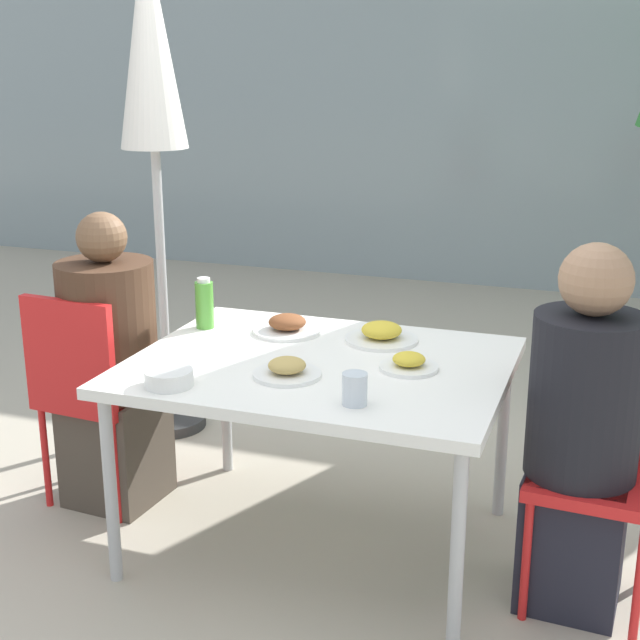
{
  "coord_description": "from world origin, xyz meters",
  "views": [
    {
      "loc": [
        0.98,
        -2.79,
        1.75
      ],
      "look_at": [
        0.0,
        0.0,
        0.87
      ],
      "focal_mm": 50.0,
      "sensor_mm": 36.0,
      "label": 1
    }
  ],
  "objects_px": {
    "chair_left": "(89,383)",
    "chair_right": "(599,449)",
    "drinking_cup": "(355,389)",
    "bottle": "(204,304)",
    "person_left": "(111,371)",
    "salad_bowl": "(169,378)",
    "closed_umbrella": "(151,72)",
    "person_right": "(581,441)"
  },
  "relations": [
    {
      "from": "person_right",
      "to": "bottle",
      "type": "bearing_deg",
      "value": -7.42
    },
    {
      "from": "bottle",
      "to": "drinking_cup",
      "type": "bearing_deg",
      "value": -35.82
    },
    {
      "from": "person_left",
      "to": "person_right",
      "type": "relative_size",
      "value": 0.98
    },
    {
      "from": "person_right",
      "to": "salad_bowl",
      "type": "distance_m",
      "value": 1.34
    },
    {
      "from": "chair_left",
      "to": "person_right",
      "type": "distance_m",
      "value": 1.86
    },
    {
      "from": "person_left",
      "to": "bottle",
      "type": "height_order",
      "value": "person_left"
    },
    {
      "from": "chair_right",
      "to": "bottle",
      "type": "xyz_separation_m",
      "value": [
        -1.52,
        0.21,
        0.3
      ]
    },
    {
      "from": "closed_umbrella",
      "to": "person_right",
      "type": "bearing_deg",
      "value": -23.42
    },
    {
      "from": "person_left",
      "to": "salad_bowl",
      "type": "xyz_separation_m",
      "value": [
        0.52,
        -0.46,
        0.2
      ]
    },
    {
      "from": "drinking_cup",
      "to": "salad_bowl",
      "type": "distance_m",
      "value": 0.62
    },
    {
      "from": "chair_left",
      "to": "bottle",
      "type": "distance_m",
      "value": 0.55
    },
    {
      "from": "person_left",
      "to": "bottle",
      "type": "relative_size",
      "value": 5.9
    },
    {
      "from": "chair_right",
      "to": "closed_umbrella",
      "type": "bearing_deg",
      "value": -17.5
    },
    {
      "from": "salad_bowl",
      "to": "drinking_cup",
      "type": "bearing_deg",
      "value": 4.35
    },
    {
      "from": "chair_left",
      "to": "drinking_cup",
      "type": "relative_size",
      "value": 8.79
    },
    {
      "from": "person_right",
      "to": "closed_umbrella",
      "type": "height_order",
      "value": "closed_umbrella"
    },
    {
      "from": "bottle",
      "to": "chair_right",
      "type": "bearing_deg",
      "value": -7.7
    },
    {
      "from": "closed_umbrella",
      "to": "drinking_cup",
      "type": "height_order",
      "value": "closed_umbrella"
    },
    {
      "from": "chair_right",
      "to": "closed_umbrella",
      "type": "height_order",
      "value": "closed_umbrella"
    },
    {
      "from": "closed_umbrella",
      "to": "salad_bowl",
      "type": "relative_size",
      "value": 14.54
    },
    {
      "from": "chair_right",
      "to": "bottle",
      "type": "bearing_deg",
      "value": -4.21
    },
    {
      "from": "person_right",
      "to": "bottle",
      "type": "xyz_separation_m",
      "value": [
        -1.46,
        0.28,
        0.24
      ]
    },
    {
      "from": "person_right",
      "to": "salad_bowl",
      "type": "xyz_separation_m",
      "value": [
        -1.28,
        -0.34,
        0.18
      ]
    },
    {
      "from": "person_left",
      "to": "person_right",
      "type": "distance_m",
      "value": 1.81
    },
    {
      "from": "chair_right",
      "to": "drinking_cup",
      "type": "relative_size",
      "value": 8.79
    },
    {
      "from": "drinking_cup",
      "to": "salad_bowl",
      "type": "relative_size",
      "value": 0.63
    },
    {
      "from": "chair_left",
      "to": "chair_right",
      "type": "bearing_deg",
      "value": 5.19
    },
    {
      "from": "person_left",
      "to": "salad_bowl",
      "type": "height_order",
      "value": "person_left"
    },
    {
      "from": "chair_right",
      "to": "drinking_cup",
      "type": "xyz_separation_m",
      "value": [
        -0.72,
        -0.37,
        0.25
      ]
    },
    {
      "from": "chair_left",
      "to": "drinking_cup",
      "type": "bearing_deg",
      "value": -11.57
    },
    {
      "from": "chair_left",
      "to": "closed_umbrella",
      "type": "xyz_separation_m",
      "value": [
        -0.11,
        0.81,
        1.16
      ]
    },
    {
      "from": "bottle",
      "to": "salad_bowl",
      "type": "height_order",
      "value": "bottle"
    },
    {
      "from": "person_right",
      "to": "drinking_cup",
      "type": "height_order",
      "value": "person_right"
    },
    {
      "from": "chair_right",
      "to": "salad_bowl",
      "type": "distance_m",
      "value": 1.42
    },
    {
      "from": "bottle",
      "to": "drinking_cup",
      "type": "relative_size",
      "value": 2.0
    },
    {
      "from": "chair_left",
      "to": "salad_bowl",
      "type": "relative_size",
      "value": 5.58
    },
    {
      "from": "chair_right",
      "to": "bottle",
      "type": "height_order",
      "value": "bottle"
    },
    {
      "from": "chair_left",
      "to": "chair_right",
      "type": "distance_m",
      "value": 1.92
    },
    {
      "from": "person_left",
      "to": "bottle",
      "type": "bearing_deg",
      "value": 29.2
    },
    {
      "from": "chair_right",
      "to": "drinking_cup",
      "type": "distance_m",
      "value": 0.85
    },
    {
      "from": "person_right",
      "to": "chair_right",
      "type": "bearing_deg",
      "value": -122.06
    },
    {
      "from": "bottle",
      "to": "salad_bowl",
      "type": "relative_size",
      "value": 1.27
    }
  ]
}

